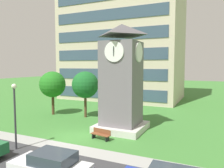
{
  "coord_description": "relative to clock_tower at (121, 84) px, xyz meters",
  "views": [
    {
      "loc": [
        10.93,
        -15.69,
        6.25
      ],
      "look_at": [
        1.46,
        4.68,
        4.34
      ],
      "focal_mm": 35.37,
      "sensor_mm": 36.0,
      "label": 1
    }
  ],
  "objects": [
    {
      "name": "ground_plane",
      "position": [
        -2.92,
        -3.68,
        -4.5
      ],
      "size": [
        160.0,
        160.0,
        0.0
      ],
      "primitive_type": "plane",
      "color": "#3D7A33"
    },
    {
      "name": "street_lamp",
      "position": [
        -5.22,
        -7.89,
        -1.38
      ],
      "size": [
        0.36,
        0.36,
        4.91
      ],
      "color": "#333338",
      "rests_on": "ground"
    },
    {
      "name": "tree_near_tower",
      "position": [
        -10.5,
        2.62,
        -0.67
      ],
      "size": [
        3.29,
        3.29,
        5.5
      ],
      "color": "#513823",
      "rests_on": "ground"
    },
    {
      "name": "office_building",
      "position": [
        -8.0,
        19.71,
        9.9
      ],
      "size": [
        21.36,
        12.78,
        28.8
      ],
      "color": "beige",
      "rests_on": "ground"
    },
    {
      "name": "kerb_strip",
      "position": [
        -2.92,
        -6.02,
        -4.5
      ],
      "size": [
        120.0,
        1.6,
        0.01
      ],
      "primitive_type": "cube",
      "color": "#9E9E99",
      "rests_on": "ground"
    },
    {
      "name": "tree_streetside",
      "position": [
        -5.96,
        3.08,
        -0.59
      ],
      "size": [
        3.21,
        3.21,
        5.54
      ],
      "color": "#513823",
      "rests_on": "ground"
    },
    {
      "name": "park_bench",
      "position": [
        -0.49,
        -3.31,
        -4.04
      ],
      "size": [
        1.86,
        0.79,
        0.88
      ],
      "color": "brown",
      "rests_on": "ground"
    },
    {
      "name": "clock_tower",
      "position": [
        0.0,
        0.0,
        0.0
      ],
      "size": [
        4.47,
        4.47,
        10.1
      ],
      "color": "slate",
      "rests_on": "ground"
    },
    {
      "name": "parked_car_white",
      "position": [
        0.31,
        -10.51,
        -3.64
      ],
      "size": [
        4.42,
        2.06,
        1.69
      ],
      "color": "silver",
      "rests_on": "ground"
    }
  ]
}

